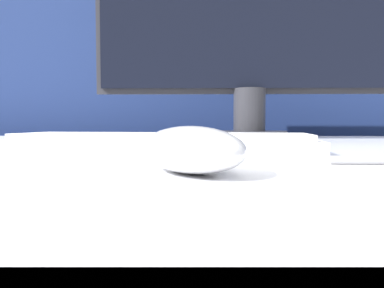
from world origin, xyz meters
The scene contains 4 objects.
partition_panel centered at (0.00, 0.70, 0.65)m, with size 5.00×0.03×1.29m.
computer_mouse_near centered at (-0.03, -0.22, 0.79)m, with size 0.11×0.14×0.04m.
keyboard centered at (-0.08, 0.00, 0.78)m, with size 0.43×0.17×0.02m.
monitor centered at (0.08, 0.33, 1.03)m, with size 0.68×0.17×0.47m.
Camera 1 is at (-0.02, -0.51, 0.81)m, focal length 35.00 mm.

